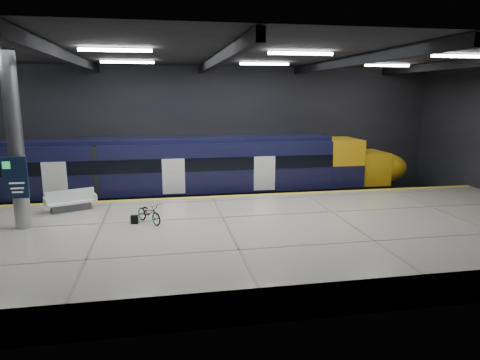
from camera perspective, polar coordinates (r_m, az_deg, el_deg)
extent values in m
plane|color=black|center=(19.82, -2.73, -7.22)|extent=(30.00, 30.00, 0.00)
cube|color=black|center=(26.84, -5.13, 6.37)|extent=(30.00, 0.10, 8.00)
cube|color=black|center=(11.15, 2.63, -0.60)|extent=(30.00, 0.10, 8.00)
cube|color=black|center=(18.87, -2.96, 16.48)|extent=(30.00, 16.00, 0.10)
cube|color=black|center=(19.01, -21.85, 14.92)|extent=(0.25, 16.00, 0.40)
cube|color=black|center=(18.85, -2.96, 15.72)|extent=(0.25, 16.00, 0.40)
cube|color=black|center=(20.52, 14.51, 15.03)|extent=(0.25, 16.00, 0.40)
cube|color=black|center=(23.63, 28.22, 13.54)|extent=(0.25, 16.00, 0.40)
cube|color=white|center=(16.77, -16.26, 16.30)|extent=(2.60, 0.18, 0.10)
cube|color=white|center=(17.58, 8.10, 16.37)|extent=(2.60, 0.18, 0.10)
cube|color=white|center=(20.85, 27.31, 14.46)|extent=(2.60, 0.18, 0.10)
cube|color=white|center=(22.73, -14.75, 14.96)|extent=(2.60, 0.18, 0.10)
cube|color=white|center=(23.33, 3.29, 15.20)|extent=(2.60, 0.18, 0.10)
cube|color=white|center=(25.89, 19.02, 14.23)|extent=(2.60, 0.18, 0.10)
cube|color=beige|center=(17.30, -1.62, -8.09)|extent=(30.00, 11.00, 1.10)
cube|color=yellow|center=(22.14, -3.71, -2.26)|extent=(30.00, 0.40, 0.01)
cube|color=gray|center=(24.35, -4.25, -3.50)|extent=(30.00, 0.08, 0.16)
cube|color=gray|center=(25.73, -4.60, -2.69)|extent=(30.00, 0.08, 0.16)
cube|color=black|center=(24.92, -15.76, -2.44)|extent=(24.00, 2.58, 0.80)
cube|color=black|center=(24.57, -15.98, 1.58)|extent=(24.00, 2.80, 2.75)
cube|color=black|center=(24.38, -16.17, 5.05)|extent=(24.00, 2.30, 0.24)
cube|color=black|center=(23.15, -16.33, 1.67)|extent=(24.00, 0.04, 0.70)
cube|color=white|center=(23.12, -8.85, 0.48)|extent=(1.20, 0.05, 1.90)
cube|color=gold|center=(26.64, 13.08, 2.45)|extent=(2.00, 2.80, 2.75)
ellipsoid|color=gold|center=(27.84, 17.96, 1.58)|extent=(3.60, 2.52, 1.90)
cube|color=black|center=(26.73, 13.69, 2.84)|extent=(1.60, 2.38, 0.80)
cube|color=#595B60|center=(21.03, -21.61, -3.36)|extent=(1.77, 1.14, 0.32)
cube|color=white|center=(20.98, -21.65, -2.71)|extent=(2.30, 1.65, 0.08)
cube|color=white|center=(20.91, -21.71, -1.92)|extent=(1.99, 0.89, 0.53)
cube|color=white|center=(20.78, -24.53, -2.71)|extent=(0.40, 0.86, 0.32)
cube|color=white|center=(21.17, -18.88, -2.04)|extent=(0.40, 0.86, 0.32)
imported|color=#99999E|center=(18.02, -12.02, -4.30)|extent=(1.38, 1.65, 0.85)
cube|color=black|center=(18.12, -13.89, -5.12)|extent=(0.31, 0.20, 0.35)
cylinder|color=#9EA0A5|center=(18.56, -27.79, 4.61)|extent=(0.60, 0.60, 6.90)
cube|color=#0E1B36|center=(18.34, -27.78, 0.27)|extent=(0.90, 0.12, 1.60)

